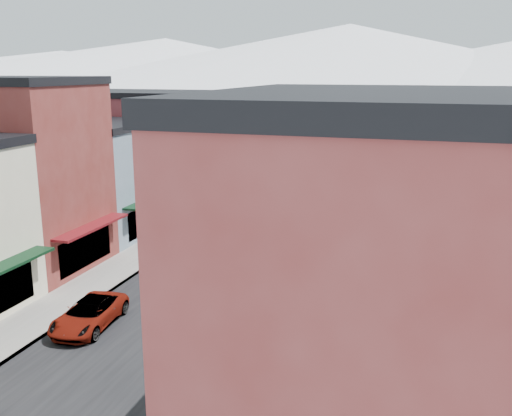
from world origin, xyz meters
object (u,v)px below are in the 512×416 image
Objects in this scene: car_dark_hatch at (189,237)px; streetlamp_near at (324,223)px; car_silver_sedan at (175,252)px; car_green_sedan at (272,274)px; car_white_suv at (89,314)px; trash_can at (277,306)px.

car_dark_hatch is 10.79m from streetlamp_near.
car_silver_sedan is 10.36m from streetlamp_near.
car_green_sedan is (8.11, -5.73, -0.01)m from car_dark_hatch.
car_white_suv is at bearing -82.94° from car_silver_sedan.
car_silver_sedan is at bearing -169.41° from streetlamp_near.
car_white_suv is 14.08m from car_dark_hatch.
streetlamp_near is at bearing 84.71° from trash_can.
car_white_suv is at bearing 50.02° from car_green_sedan.
streetlamp_near is (10.42, -1.56, 2.32)m from car_dark_hatch.
trash_can is at bearing 19.64° from car_white_suv.
car_silver_sedan is at bearing -15.33° from car_green_sedan.
car_white_suv is 11.14m from car_green_sedan.
car_silver_sedan is 0.89× the size of car_dark_hatch.
car_silver_sedan is 11.28m from trash_can.
car_green_sedan is at bearing -10.97° from car_silver_sedan.
car_dark_hatch is 9.93m from car_green_sedan.
car_dark_hatch reaches higher than car_silver_sedan.
trash_can is 0.21× the size of streetlamp_near.
car_dark_hatch reaches higher than trash_can.
trash_can is 8.87m from streetlamp_near.
car_dark_hatch is at bearing 171.51° from streetlamp_near.
car_green_sedan is 0.97× the size of streetlamp_near.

